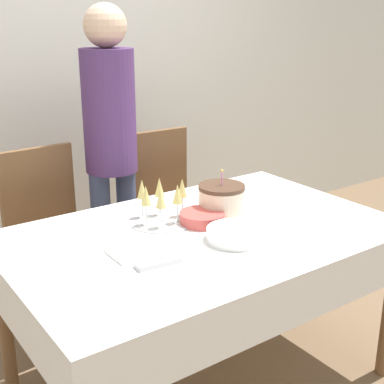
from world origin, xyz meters
The scene contains 13 objects.
ground_plane centered at (0.00, 0.00, 0.00)m, with size 12.00×12.00×0.00m, color brown.
wall_back centered at (0.00, 1.57, 1.35)m, with size 8.00×0.05×2.70m.
dining_table centered at (0.00, 0.00, 0.66)m, with size 1.62×1.04×0.76m.
dining_chair_far_left centered at (-0.36, 0.84, 0.54)m, with size 0.44×0.44×0.98m.
dining_chair_far_right centered at (0.36, 0.84, 0.54)m, with size 0.43×0.43×0.98m.
birthday_cake centered at (0.19, 0.12, 0.83)m, with size 0.21×0.21×0.21m.
champagne_tray centered at (-0.08, 0.19, 0.85)m, with size 0.29×0.29×0.18m.
plate_stack_main centered at (0.05, -0.15, 0.78)m, with size 0.24×0.24×0.05m.
plate_stack_dessert centered at (0.05, 0.07, 0.78)m, with size 0.20×0.20×0.05m.
cake_knife centered at (0.15, -0.08, 0.76)m, with size 0.30×0.03×0.00m.
fork_pile centered at (-0.32, -0.16, 0.77)m, with size 0.18×0.08×0.02m.
napkin_pile centered at (-0.36, -0.03, 0.76)m, with size 0.15×0.15×0.01m.
person_standing centered at (0.02, 0.86, 1.02)m, with size 0.28×0.28×1.68m.
Camera 1 is at (-1.24, -1.67, 1.63)m, focal length 50.00 mm.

